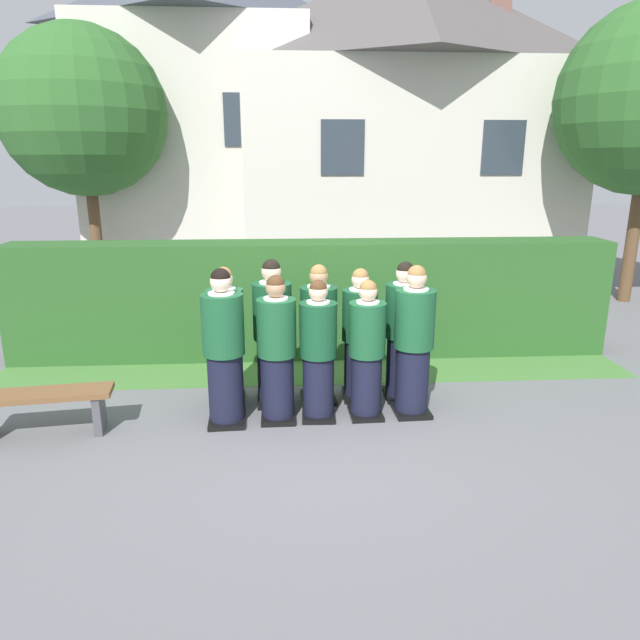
{
  "coord_description": "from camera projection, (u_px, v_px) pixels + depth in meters",
  "views": [
    {
      "loc": [
        -0.38,
        -5.83,
        2.76
      ],
      "look_at": [
        0.0,
        0.24,
        1.05
      ],
      "focal_mm": 32.2,
      "sensor_mm": 36.0,
      "label": 1
    }
  ],
  "objects": [
    {
      "name": "wooden_bench",
      "position": [
        41.0,
        404.0,
        5.86
      ],
      "size": [
        1.43,
        0.53,
        0.48
      ],
      "color": "brown",
      "rests_on": "ground"
    },
    {
      "name": "student_rear_row_4",
      "position": [
        403.0,
        335.0,
        6.7
      ],
      "size": [
        0.43,
        0.47,
        1.65
      ],
      "color": "black",
      "rests_on": "ground"
    },
    {
      "name": "school_building_main",
      "position": [
        404.0,
        121.0,
        13.76
      ],
      "size": [
        7.99,
        4.41,
        7.08
      ],
      "color": "beige",
      "rests_on": "ground"
    },
    {
      "name": "hedge",
      "position": [
        312.0,
        299.0,
        8.23
      ],
      "size": [
        8.46,
        0.7,
        1.65
      ],
      "color": "#285623",
      "rests_on": "ground"
    },
    {
      "name": "student_front_row_1",
      "position": [
        277.0,
        352.0,
        6.14
      ],
      "size": [
        0.42,
        0.51,
        1.61
      ],
      "color": "black",
      "rests_on": "ground"
    },
    {
      "name": "student_front_row_4",
      "position": [
        414.0,
        345.0,
        6.28
      ],
      "size": [
        0.44,
        0.53,
        1.68
      ],
      "color": "black",
      "rests_on": "ground"
    },
    {
      "name": "student_rear_row_3",
      "position": [
        359.0,
        338.0,
        6.71
      ],
      "size": [
        0.41,
        0.5,
        1.57
      ],
      "color": "black",
      "rests_on": "ground"
    },
    {
      "name": "school_building_annex",
      "position": [
        201.0,
        117.0,
        13.95
      ],
      "size": [
        5.51,
        3.61,
        7.34
      ],
      "color": "beige",
      "rests_on": "ground"
    },
    {
      "name": "student_front_row_0",
      "position": [
        224.0,
        351.0,
        6.04
      ],
      "size": [
        0.44,
        0.54,
        1.7
      ],
      "color": "black",
      "rests_on": "ground"
    },
    {
      "name": "lawn_strip",
      "position": [
        315.0,
        372.0,
        7.68
      ],
      "size": [
        8.46,
        0.9,
        0.01
      ],
      "primitive_type": "cube",
      "color": "#477A38",
      "rests_on": "ground"
    },
    {
      "name": "student_rear_row_0",
      "position": [
        226.0,
        340.0,
        6.55
      ],
      "size": [
        0.42,
        0.48,
        1.62
      ],
      "color": "black",
      "rests_on": "ground"
    },
    {
      "name": "oak_tree_left",
      "position": [
        83.0,
        112.0,
        11.63
      ],
      "size": [
        3.36,
        3.36,
        5.36
      ],
      "color": "brown",
      "rests_on": "ground"
    },
    {
      "name": "student_rear_row_1",
      "position": [
        273.0,
        336.0,
        6.55
      ],
      "size": [
        0.44,
        0.54,
        1.7
      ],
      "color": "black",
      "rests_on": "ground"
    },
    {
      "name": "student_front_row_2",
      "position": [
        318.0,
        354.0,
        6.19
      ],
      "size": [
        0.4,
        0.46,
        1.55
      ],
      "color": "black",
      "rests_on": "ground"
    },
    {
      "name": "ground_plane",
      "position": [
        321.0,
        417.0,
        6.37
      ],
      "size": [
        60.0,
        60.0,
        0.0
      ],
      "primitive_type": "plane",
      "color": "slate"
    },
    {
      "name": "student_front_row_3",
      "position": [
        367.0,
        353.0,
        6.23
      ],
      "size": [
        0.4,
        0.45,
        1.54
      ],
      "color": "black",
      "rests_on": "ground"
    },
    {
      "name": "student_rear_row_2",
      "position": [
        318.0,
        337.0,
        6.62
      ],
      "size": [
        0.43,
        0.54,
        1.63
      ],
      "color": "black",
      "rests_on": "ground"
    }
  ]
}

